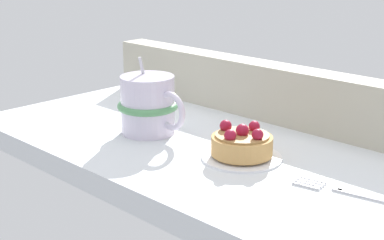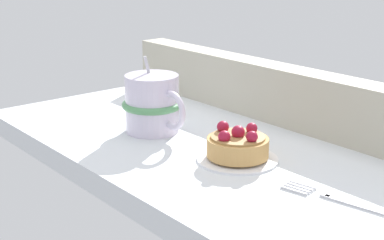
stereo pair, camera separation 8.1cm
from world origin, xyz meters
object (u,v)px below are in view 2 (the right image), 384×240
object	(u,v)px
dessert_fork	(345,201)
coffee_mug	(153,104)
dessert_plate	(237,158)
raspberry_tart	(238,145)

from	to	relation	value
dessert_fork	coffee_mug	bearing A→B (deg)	-177.62
coffee_mug	dessert_plate	bearing A→B (deg)	4.73
raspberry_tart	dessert_fork	size ratio (longest dim) A/B	0.52
dessert_plate	raspberry_tart	size ratio (longest dim) A/B	1.32
dessert_fork	raspberry_tart	bearing A→B (deg)	-179.96
coffee_mug	dessert_fork	bearing A→B (deg)	2.38
dessert_fork	dessert_plate	bearing A→B (deg)	-179.98
dessert_plate	coffee_mug	bearing A→B (deg)	-175.27
raspberry_tart	dessert_fork	world-z (taller)	raspberry_tart
dessert_plate	coffee_mug	size ratio (longest dim) A/B	0.88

